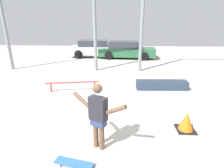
% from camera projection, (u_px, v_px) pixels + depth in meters
% --- Properties ---
extents(ground_plane, '(36.00, 36.00, 0.00)m').
position_uv_depth(ground_plane, '(114.00, 123.00, 5.18)').
color(ground_plane, '#B2ADA3').
extents(skateboarder, '(1.28, 0.76, 1.60)m').
position_uv_depth(skateboarder, '(98.00, 114.00, 3.87)').
color(skateboarder, brown).
rests_on(skateboarder, ground_plane).
extents(skateboard, '(0.85, 0.38, 0.08)m').
position_uv_depth(skateboard, '(74.00, 163.00, 3.61)').
color(skateboard, '#2D66B2').
rests_on(skateboard, ground_plane).
extents(grind_box, '(2.25, 0.60, 0.37)m').
position_uv_depth(grind_box, '(162.00, 85.00, 7.77)').
color(grind_box, '#28384C').
rests_on(grind_box, ground_plane).
extents(grind_rail, '(2.23, 0.43, 0.43)m').
position_uv_depth(grind_rail, '(73.00, 84.00, 7.47)').
color(grind_rail, red).
rests_on(grind_rail, ground_plane).
extents(canopy_support_left, '(5.56, 0.20, 6.07)m').
position_uv_depth(canopy_support_left, '(47.00, 6.00, 9.81)').
color(canopy_support_left, gray).
rests_on(canopy_support_left, ground_plane).
extents(canopy_support_right, '(5.56, 0.20, 6.07)m').
position_uv_depth(canopy_support_right, '(193.00, 5.00, 9.44)').
color(canopy_support_right, gray).
rests_on(canopy_support_right, ground_plane).
extents(parked_car_white, '(4.39, 1.97, 1.41)m').
position_uv_depth(parked_car_white, '(95.00, 49.00, 15.00)').
color(parked_car_white, white).
rests_on(parked_car_white, ground_plane).
extents(parked_car_green, '(4.67, 2.17, 1.38)m').
position_uv_depth(parked_car_green, '(126.00, 50.00, 14.48)').
color(parked_car_green, '#28603D').
rests_on(parked_car_green, ground_plane).
extents(traffic_cone, '(0.50, 0.50, 0.53)m').
position_uv_depth(traffic_cone, '(186.00, 122.00, 4.76)').
color(traffic_cone, black).
rests_on(traffic_cone, ground_plane).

